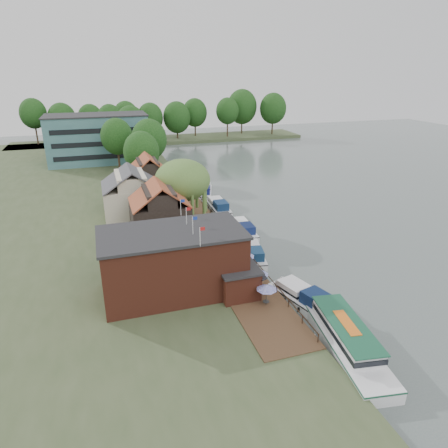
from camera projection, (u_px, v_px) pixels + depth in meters
ground at (298, 274)px, 50.63m from camera, size 260.00×260.00×0.00m
land_bank at (61, 207)px, 73.00m from camera, size 50.00×140.00×1.00m
quay_deck at (215, 243)px, 56.85m from camera, size 6.00×50.00×0.10m
quay_rail at (232, 237)px, 57.89m from camera, size 0.20×49.00×1.00m
pub at (191, 259)px, 44.08m from camera, size 20.00×11.00×7.30m
hotel_block at (98, 138)px, 103.85m from camera, size 25.40×12.40×12.30m
cottage_a at (160, 211)px, 56.88m from camera, size 8.60×7.60×8.50m
cottage_b at (131, 194)px, 64.90m from camera, size 9.60×8.60×8.50m
cottage_c at (149, 178)px, 74.01m from camera, size 7.60×7.60×8.50m
willow at (183, 192)px, 62.23m from camera, size 8.60×8.60×10.43m
umbrella_0 at (266, 295)px, 41.65m from camera, size 2.20×2.20×2.38m
umbrella_1 at (259, 279)px, 44.67m from camera, size 2.09×2.09×2.38m
umbrella_2 at (241, 268)px, 47.08m from camera, size 2.24×2.24×2.38m
umbrella_3 at (245, 261)px, 48.88m from camera, size 2.42×2.42×2.38m
umbrella_4 at (230, 252)px, 51.31m from camera, size 2.20×2.20×2.38m
umbrella_5 at (224, 241)px, 54.63m from camera, size 2.46×2.46×2.38m
cruiser_0 at (304, 296)px, 43.35m from camera, size 5.97×10.68×2.48m
cruiser_1 at (253, 252)px, 54.17m from camera, size 4.61×9.39×2.15m
cruiser_2 at (243, 227)px, 62.27m from camera, size 3.33×9.39×2.23m
cruiser_3 at (218, 205)px, 72.18m from camera, size 3.31×9.86×2.38m
cruiser_4 at (205, 190)px, 81.16m from camera, size 5.69×10.04×2.30m
tour_boat at (348, 340)px, 36.13m from camera, size 5.65×13.60×2.88m
swan at (314, 335)px, 38.63m from camera, size 0.44×0.44×0.44m
bank_tree_0 at (142, 160)px, 81.13m from camera, size 7.22×7.22×11.66m
bank_tree_1 at (150, 148)px, 89.55m from camera, size 7.85×7.85×12.98m
bank_tree_2 at (118, 145)px, 94.70m from camera, size 7.45×7.45×12.50m
bank_tree_3 at (131, 129)px, 114.90m from camera, size 8.48×8.48×13.43m
bank_tree_4 at (117, 132)px, 118.47m from camera, size 7.02×7.02×10.85m
bank_tree_5 at (111, 125)px, 125.93m from camera, size 7.60×7.60×12.85m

